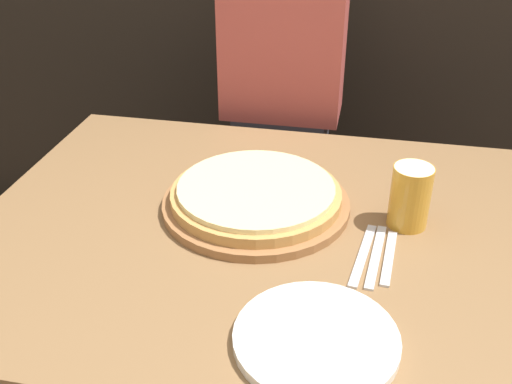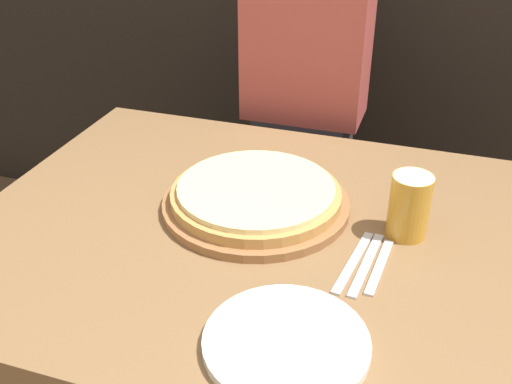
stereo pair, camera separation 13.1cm
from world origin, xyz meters
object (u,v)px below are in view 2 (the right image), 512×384
pizza_on_board (256,197)px  diner_person (303,131)px  beer_glass (410,203)px  fork (353,262)px  dinner_plate (286,343)px  dinner_knife (366,264)px  spoon (379,267)px

pizza_on_board → diner_person: size_ratio=0.32×
beer_glass → fork: beer_glass is taller
dinner_plate → fork: (0.06, 0.25, -0.01)m
dinner_knife → pizza_on_board: bearing=153.5°
spoon → dinner_plate: bearing=-114.0°
beer_glass → dinner_plate: 0.42m
diner_person → dinner_plate: bearing=-77.6°
beer_glass → dinner_knife: size_ratio=0.64×
dinner_plate → diner_person: diner_person is taller
pizza_on_board → diner_person: 0.60m
pizza_on_board → dinner_knife: 0.30m
dinner_knife → diner_person: bearing=112.8°
dinner_knife → spoon: (0.03, 0.00, 0.00)m
dinner_plate → dinner_knife: (0.09, 0.25, -0.01)m
pizza_on_board → fork: pizza_on_board is taller
fork → spoon: bearing=-0.0°
beer_glass → dinner_knife: bearing=-114.4°
fork → dinner_knife: bearing=-0.0°
beer_glass → spoon: size_ratio=0.75×
pizza_on_board → fork: size_ratio=1.95×
dinner_knife → fork: bearing=180.0°
diner_person → dinner_knife: bearing=-67.2°
fork → pizza_on_board: bearing=151.2°
pizza_on_board → dinner_plate: bearing=-65.3°
dinner_knife → spoon: size_ratio=1.18×
spoon → pizza_on_board: bearing=155.5°
pizza_on_board → spoon: size_ratio=2.29×
dinner_plate → fork: 0.26m
dinner_knife → spoon: 0.03m
dinner_knife → dinner_plate: bearing=-109.2°
pizza_on_board → beer_glass: beer_glass is taller
fork → dinner_knife: same height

